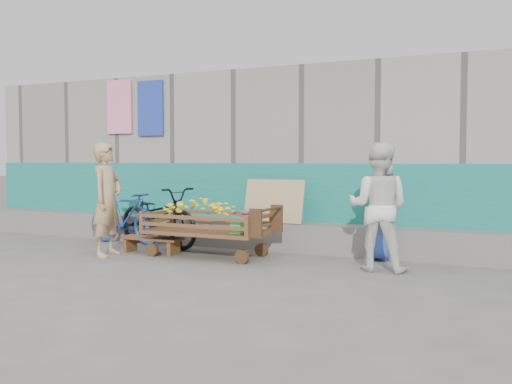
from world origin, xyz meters
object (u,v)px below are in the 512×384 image
at_px(bench, 151,241).
at_px(child, 380,229).
at_px(woman, 378,207).
at_px(banana_cart, 204,219).
at_px(bicycle_blue, 126,217).
at_px(bicycle_dark, 158,217).
at_px(vendor_man, 107,199).

bearing_deg(bench, child, 14.15).
relative_size(woman, child, 1.82).
relative_size(banana_cart, woman, 1.18).
bearing_deg(bicycle_blue, bench, -121.62).
xyz_separation_m(woman, child, (-0.14, 0.74, -0.38)).
bearing_deg(banana_cart, child, 16.94).
height_order(bench, bicycle_blue, bicycle_blue).
distance_m(woman, bicycle_dark, 3.90).
xyz_separation_m(vendor_man, woman, (3.99, 0.58, -0.02)).
height_order(banana_cart, vendor_man, vendor_man).
xyz_separation_m(child, bicycle_dark, (-3.70, -0.20, 0.04)).
bearing_deg(woman, vendor_man, 6.88).
relative_size(bench, child, 1.10).
height_order(banana_cart, child, child).
xyz_separation_m(bicycle_dark, bicycle_blue, (-0.67, -0.00, -0.04)).
height_order(vendor_man, woman, vendor_man).
distance_m(banana_cart, bench, 0.98).
height_order(bench, vendor_man, vendor_man).
bearing_deg(banana_cart, bicycle_dark, 155.57).
distance_m(banana_cart, bicycle_blue, 1.98).
height_order(vendor_man, bicycle_blue, vendor_man).
xyz_separation_m(banana_cart, vendor_man, (-1.37, -0.57, 0.28)).
bearing_deg(woman, bicycle_blue, -8.26).
distance_m(child, bicycle_dark, 3.71).
distance_m(vendor_man, bicycle_dark, 1.19).
height_order(bicycle_dark, bicycle_blue, bicycle_dark).
relative_size(vendor_man, woman, 1.02).
bearing_deg(child, vendor_man, 33.90).
relative_size(bench, bicycle_blue, 0.66).
bearing_deg(banana_cart, vendor_man, -157.41).
xyz_separation_m(bench, bicycle_blue, (-1.00, 0.65, 0.28)).
relative_size(child, bicycle_blue, 0.60).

